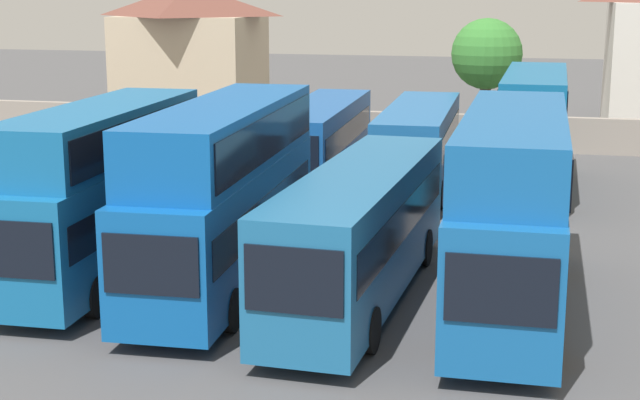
% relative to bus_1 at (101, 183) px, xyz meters
% --- Properties ---
extents(ground, '(140.00, 140.00, 0.00)m').
position_rel_bus_1_xyz_m(ground, '(5.70, 17.81, -2.79)').
color(ground, '#4C4C4F').
extents(depot_boundary_wall, '(56.00, 0.50, 1.80)m').
position_rel_bus_1_xyz_m(depot_boundary_wall, '(5.70, 24.57, -1.89)').
color(depot_boundary_wall, gray).
rests_on(depot_boundary_wall, ground).
extents(bus_1, '(2.76, 10.15, 4.95)m').
position_rel_bus_1_xyz_m(bus_1, '(0.00, 0.00, 0.00)').
color(bus_1, '#15629D').
rests_on(bus_1, ground).
extents(bus_2, '(2.92, 11.37, 5.11)m').
position_rel_bus_1_xyz_m(bus_2, '(3.62, 0.15, 0.08)').
color(bus_2, '#0F54A4').
rests_on(bus_2, ground).
extents(bus_3, '(3.00, 12.03, 3.54)m').
position_rel_bus_1_xyz_m(bus_3, '(7.52, -0.27, -0.77)').
color(bus_3, '#1C6196').
rests_on(bus_3, ground).
extents(bus_4, '(2.67, 11.24, 5.11)m').
position_rel_bus_1_xyz_m(bus_4, '(11.41, -0.18, 0.09)').
color(bus_4, '#14589E').
rests_on(bus_4, ground).
extents(bus_5, '(2.60, 11.37, 3.33)m').
position_rel_bus_1_xyz_m(bus_5, '(-0.55, 14.33, -0.88)').
color(bus_5, '#1D6193').
rests_on(bus_5, ground).
extents(bus_6, '(2.77, 11.41, 3.40)m').
position_rel_bus_1_xyz_m(bus_6, '(3.01, 14.54, -0.85)').
color(bus_6, '#1853A2').
rests_on(bus_6, ground).
extents(bus_7, '(2.82, 11.09, 3.43)m').
position_rel_bus_1_xyz_m(bus_7, '(7.19, 14.23, -0.83)').
color(bus_7, '#1D61A6').
rests_on(bus_7, ground).
extents(bus_8, '(2.62, 10.73, 4.83)m').
position_rel_bus_1_xyz_m(bus_8, '(11.73, 14.99, -0.07)').
color(bus_8, '#125F96').
rests_on(bus_8, ground).
extents(house_terrace_left, '(8.54, 7.41, 8.24)m').
position_rel_bus_1_xyz_m(house_terrace_left, '(-9.52, 32.67, 1.41)').
color(house_terrace_left, '#C6B293').
rests_on(house_terrace_left, ground).
extents(tree_left_of_lot, '(3.72, 3.72, 6.54)m').
position_rel_bus_1_xyz_m(tree_left_of_lot, '(9.05, 27.07, 1.83)').
color(tree_left_of_lot, brown).
rests_on(tree_left_of_lot, ground).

